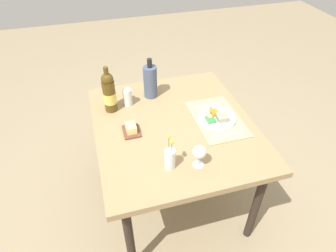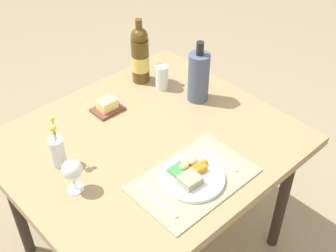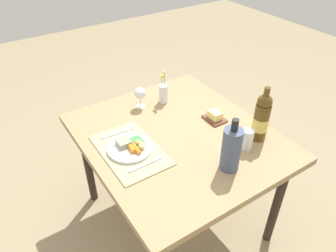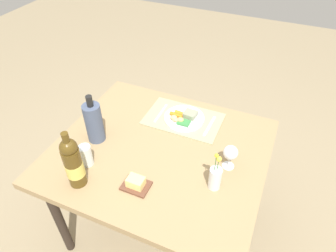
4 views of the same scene
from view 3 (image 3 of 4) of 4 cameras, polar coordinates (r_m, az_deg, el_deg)
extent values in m
plane|color=gray|center=(2.31, 1.30, -15.75)|extent=(8.00, 8.00, 0.00)
cube|color=#9E8258|center=(1.81, 1.59, -2.10)|extent=(1.12, 0.99, 0.04)
cylinder|color=#2E241E|center=(2.24, -14.10, -6.53)|extent=(0.05, 0.05, 0.68)
cylinder|color=#2E241E|center=(2.52, 2.97, 0.15)|extent=(0.05, 0.05, 0.68)
cylinder|color=#2E241E|center=(2.05, 18.81, -12.86)|extent=(0.05, 0.05, 0.68)
cube|color=tan|center=(1.71, -6.74, -4.28)|extent=(0.45, 0.29, 0.01)
cylinder|color=white|center=(1.70, -6.80, -3.87)|extent=(0.24, 0.24, 0.02)
cube|color=gray|center=(1.71, -7.87, -2.94)|extent=(0.08, 0.07, 0.03)
cylinder|color=orange|center=(1.66, -6.46, -4.07)|extent=(0.05, 0.03, 0.03)
cylinder|color=orange|center=(1.67, -5.67, -4.05)|extent=(0.08, 0.03, 0.02)
ellipsoid|color=tan|center=(1.70, -5.33, -2.87)|extent=(0.04, 0.03, 0.03)
ellipsoid|color=tan|center=(1.69, -4.70, -3.19)|extent=(0.03, 0.03, 0.02)
ellipsoid|color=tan|center=(1.67, -4.70, -3.65)|extent=(0.04, 0.04, 0.03)
cube|color=#3A8743|center=(1.73, -5.52, -2.59)|extent=(0.07, 0.06, 0.01)
cube|color=silver|center=(1.82, -9.03, -1.22)|extent=(0.02, 0.19, 0.00)
cube|color=silver|center=(1.61, -4.07, -6.85)|extent=(0.02, 0.19, 0.00)
cylinder|color=#495670|center=(1.55, 11.17, -4.15)|extent=(0.09, 0.09, 0.23)
cylinder|color=black|center=(1.47, 11.82, 0.16)|extent=(0.03, 0.03, 0.06)
cylinder|color=silver|center=(2.06, -0.83, 5.75)|extent=(0.06, 0.06, 0.12)
cylinder|color=#3F7233|center=(2.03, -0.64, 6.81)|extent=(0.00, 0.00, 0.21)
sphere|color=yellow|center=(1.98, -0.66, 9.49)|extent=(0.02, 0.02, 0.02)
cylinder|color=#3F7233|center=(2.04, -1.08, 6.49)|extent=(0.00, 0.00, 0.18)
sphere|color=yellow|center=(2.00, -1.11, 8.78)|extent=(0.03, 0.03, 0.03)
cylinder|color=silver|center=(1.72, 13.90, -2.33)|extent=(0.06, 0.06, 0.12)
cylinder|color=silver|center=(1.74, 13.79, -2.95)|extent=(0.06, 0.06, 0.07)
cylinder|color=white|center=(2.05, -4.86, 3.50)|extent=(0.06, 0.06, 0.00)
cylinder|color=white|center=(2.03, -4.91, 4.28)|extent=(0.01, 0.01, 0.06)
sphere|color=white|center=(2.00, -5.00, 5.84)|extent=(0.07, 0.07, 0.07)
cube|color=brown|center=(1.94, 8.23, 1.32)|extent=(0.13, 0.10, 0.01)
cube|color=#F9DE83|center=(1.92, 8.30, 2.02)|extent=(0.08, 0.06, 0.05)
cylinder|color=#523D15|center=(1.79, 16.15, 0.71)|extent=(0.08, 0.08, 0.22)
sphere|color=#523D15|center=(1.72, 16.85, 4.17)|extent=(0.08, 0.08, 0.08)
cylinder|color=#523D15|center=(1.70, 17.10, 5.43)|extent=(0.03, 0.03, 0.08)
cylinder|color=#E4CF5E|center=(1.79, 16.09, 0.43)|extent=(0.08, 0.08, 0.08)
camera|label=1|loc=(2.82, -8.70, 37.40)|focal=31.26mm
camera|label=2|loc=(2.04, -46.70, 28.92)|focal=47.09mm
camera|label=4|loc=(2.48, 18.55, 35.89)|focal=32.02mm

